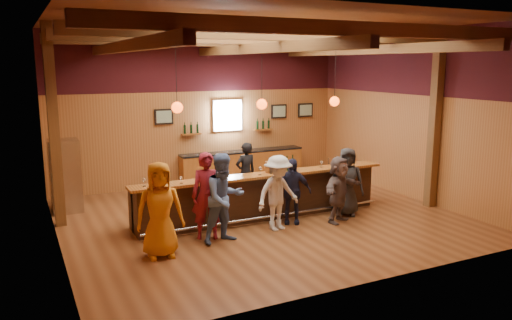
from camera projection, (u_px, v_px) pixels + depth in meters
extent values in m
plane|color=brown|center=(262.00, 218.00, 11.89)|extent=(9.00, 9.00, 0.00)
cube|color=#965729|center=(202.00, 110.00, 14.99)|extent=(9.00, 0.04, 4.50)
cube|color=#965729|center=(374.00, 151.00, 7.93)|extent=(9.00, 0.04, 4.50)
cube|color=#965729|center=(52.00, 136.00, 9.53)|extent=(0.04, 8.00, 4.50)
cube|color=#965729|center=(411.00, 115.00, 13.40)|extent=(0.04, 8.00, 4.50)
cube|color=brown|center=(262.00, 23.00, 11.04)|extent=(9.00, 8.00, 0.04)
cube|color=#380F15|center=(201.00, 62.00, 14.71)|extent=(9.00, 0.01, 1.70)
cube|color=#380F15|center=(47.00, 62.00, 9.27)|extent=(0.01, 8.00, 1.70)
cube|color=#380F15|center=(414.00, 62.00, 13.13)|extent=(0.01, 8.00, 1.70)
cube|color=#543418|center=(54.00, 127.00, 10.91)|extent=(0.22, 0.22, 4.50)
cube|color=#543418|center=(435.00, 119.00, 12.45)|extent=(0.22, 0.22, 4.50)
cube|color=#543418|center=(341.00, 28.00, 8.45)|extent=(8.80, 0.20, 0.25)
cube|color=#543418|center=(284.00, 34.00, 10.21)|extent=(8.80, 0.20, 0.25)
cube|color=#543418|center=(243.00, 39.00, 11.98)|extent=(8.80, 0.20, 0.25)
cube|color=#543418|center=(213.00, 42.00, 13.74)|extent=(8.80, 0.20, 0.25)
cube|color=#543418|center=(126.00, 46.00, 9.85)|extent=(0.18, 7.80, 0.22)
cube|color=#543418|center=(262.00, 48.00, 11.14)|extent=(0.18, 7.80, 0.22)
cube|color=#543418|center=(369.00, 50.00, 12.43)|extent=(0.18, 7.80, 0.22)
cube|color=black|center=(262.00, 196.00, 11.79)|extent=(6.00, 0.60, 1.05)
cube|color=brown|center=(265.00, 175.00, 11.53)|extent=(6.30, 0.50, 0.06)
cube|color=black|center=(255.00, 177.00, 12.05)|extent=(6.00, 0.48, 0.05)
cube|color=black|center=(255.00, 196.00, 12.14)|extent=(6.00, 0.48, 0.90)
cube|color=silver|center=(324.00, 171.00, 12.92)|extent=(0.45, 0.40, 0.14)
cube|color=silver|center=(340.00, 169.00, 13.14)|extent=(0.45, 0.40, 0.14)
cylinder|color=silver|center=(270.00, 216.00, 11.49)|extent=(6.00, 0.06, 0.06)
cube|color=brown|center=(243.00, 166.00, 15.60)|extent=(4.00, 0.50, 0.90)
cube|color=black|center=(242.00, 151.00, 15.51)|extent=(4.00, 0.52, 0.05)
cube|color=silver|center=(227.00, 115.00, 15.33)|extent=(0.95, 0.08, 0.95)
cube|color=white|center=(228.00, 115.00, 15.29)|extent=(0.78, 0.01, 0.78)
cube|color=black|center=(164.00, 117.00, 14.45)|extent=(0.55, 0.04, 0.45)
cube|color=silver|center=(164.00, 117.00, 14.43)|extent=(0.45, 0.01, 0.35)
cube|color=black|center=(279.00, 111.00, 16.09)|extent=(0.55, 0.04, 0.45)
cube|color=silver|center=(279.00, 111.00, 16.07)|extent=(0.45, 0.01, 0.35)
cube|color=black|center=(305.00, 110.00, 16.52)|extent=(0.55, 0.04, 0.45)
cube|color=silver|center=(306.00, 110.00, 16.50)|extent=(0.45, 0.01, 0.35)
cube|color=brown|center=(191.00, 134.00, 14.85)|extent=(0.60, 0.18, 0.04)
cylinder|color=black|center=(185.00, 129.00, 14.73)|extent=(0.07, 0.07, 0.26)
cylinder|color=black|center=(191.00, 129.00, 14.82)|extent=(0.07, 0.07, 0.26)
cylinder|color=black|center=(198.00, 129.00, 14.91)|extent=(0.07, 0.07, 0.26)
cube|color=brown|center=(263.00, 129.00, 15.88)|extent=(0.60, 0.18, 0.04)
cylinder|color=black|center=(258.00, 125.00, 15.77)|extent=(0.07, 0.07, 0.26)
cylinder|color=black|center=(263.00, 125.00, 15.85)|extent=(0.07, 0.07, 0.26)
cylinder|color=black|center=(269.00, 124.00, 15.94)|extent=(0.07, 0.07, 0.26)
cylinder|color=black|center=(176.00, 78.00, 10.40)|extent=(0.01, 0.01, 1.25)
sphere|color=#FF450C|center=(177.00, 108.00, 10.52)|extent=(0.24, 0.24, 0.24)
cylinder|color=black|center=(262.00, 77.00, 11.26)|extent=(0.01, 0.01, 1.25)
sphere|color=#FF450C|center=(262.00, 104.00, 11.38)|extent=(0.24, 0.24, 0.24)
cylinder|color=black|center=(335.00, 76.00, 12.12)|extent=(0.01, 0.01, 1.25)
sphere|color=#FF450C|center=(334.00, 101.00, 12.24)|extent=(0.24, 0.24, 0.24)
cube|color=silver|center=(65.00, 176.00, 12.25)|extent=(0.70, 0.70, 1.80)
imported|color=#C76C12|center=(160.00, 210.00, 9.35)|extent=(0.95, 0.67, 1.83)
imported|color=maroon|center=(207.00, 196.00, 10.34)|extent=(0.78, 0.64, 1.83)
imported|color=#506BA1|center=(224.00, 198.00, 10.11)|extent=(1.00, 0.83, 1.85)
imported|color=silver|center=(278.00, 193.00, 10.88)|extent=(1.18, 0.82, 1.67)
imported|color=#1C1E38|center=(292.00, 191.00, 11.35)|extent=(0.96, 0.75, 1.52)
imported|color=#5C4B4A|center=(339.00, 189.00, 11.44)|extent=(1.48, 1.04, 1.54)
imported|color=#252527|center=(347.00, 182.00, 11.96)|extent=(0.96, 0.84, 1.65)
imported|color=black|center=(246.00, 173.00, 13.00)|extent=(0.63, 0.45, 1.62)
cylinder|color=brown|center=(270.00, 167.00, 11.63)|extent=(0.24, 0.24, 0.26)
cylinder|color=black|center=(293.00, 164.00, 11.93)|extent=(0.08, 0.08, 0.27)
cylinder|color=black|center=(293.00, 157.00, 11.90)|extent=(0.03, 0.03, 0.09)
cylinder|color=black|center=(287.00, 165.00, 11.84)|extent=(0.08, 0.08, 0.26)
cylinder|color=black|center=(287.00, 158.00, 11.81)|extent=(0.03, 0.03, 0.09)
cylinder|color=silver|center=(144.00, 186.00, 10.34)|extent=(0.07, 0.07, 0.01)
cylinder|color=silver|center=(144.00, 184.00, 10.33)|extent=(0.01, 0.01, 0.10)
sphere|color=silver|center=(144.00, 180.00, 10.31)|extent=(0.08, 0.08, 0.08)
cylinder|color=silver|center=(181.00, 183.00, 10.57)|extent=(0.06, 0.06, 0.01)
cylinder|color=silver|center=(181.00, 181.00, 10.56)|extent=(0.01, 0.01, 0.09)
sphere|color=silver|center=(181.00, 178.00, 10.55)|extent=(0.07, 0.07, 0.07)
cylinder|color=silver|center=(198.00, 180.00, 10.86)|extent=(0.07, 0.07, 0.01)
cylinder|color=silver|center=(198.00, 178.00, 10.85)|extent=(0.01, 0.01, 0.10)
sphere|color=silver|center=(198.00, 174.00, 10.83)|extent=(0.08, 0.08, 0.08)
cylinder|color=silver|center=(218.00, 180.00, 10.91)|extent=(0.06, 0.06, 0.01)
cylinder|color=silver|center=(218.00, 177.00, 10.90)|extent=(0.01, 0.01, 0.09)
sphere|color=silver|center=(218.00, 174.00, 10.89)|extent=(0.07, 0.07, 0.07)
cylinder|color=silver|center=(260.00, 175.00, 11.41)|extent=(0.08, 0.08, 0.01)
cylinder|color=silver|center=(260.00, 172.00, 11.39)|extent=(0.01, 0.01, 0.11)
sphere|color=silver|center=(260.00, 168.00, 11.38)|extent=(0.09, 0.09, 0.09)
cylinder|color=silver|center=(295.00, 170.00, 11.88)|extent=(0.07, 0.07, 0.01)
cylinder|color=silver|center=(295.00, 168.00, 11.87)|extent=(0.01, 0.01, 0.09)
sphere|color=silver|center=(295.00, 165.00, 11.86)|extent=(0.08, 0.08, 0.08)
cylinder|color=silver|center=(321.00, 167.00, 12.24)|extent=(0.06, 0.06, 0.01)
cylinder|color=silver|center=(321.00, 165.00, 12.23)|extent=(0.01, 0.01, 0.09)
sphere|color=silver|center=(322.00, 162.00, 12.21)|extent=(0.07, 0.07, 0.07)
cylinder|color=silver|center=(339.00, 166.00, 12.42)|extent=(0.08, 0.08, 0.01)
cylinder|color=silver|center=(339.00, 163.00, 12.41)|extent=(0.01, 0.01, 0.11)
sphere|color=silver|center=(339.00, 160.00, 12.39)|extent=(0.09, 0.09, 0.09)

